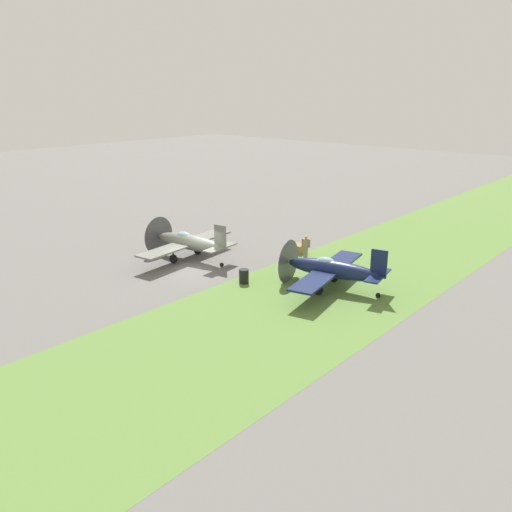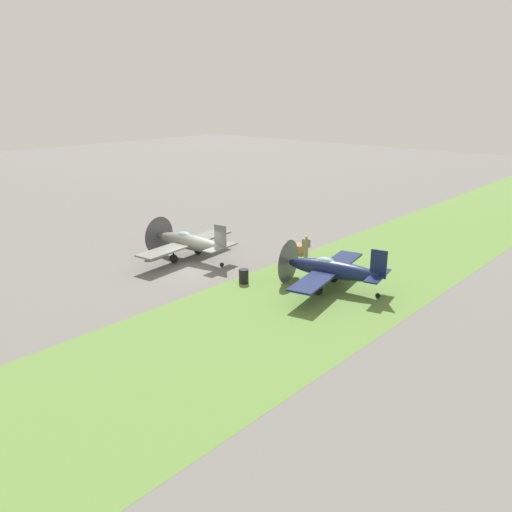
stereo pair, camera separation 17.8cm
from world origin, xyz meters
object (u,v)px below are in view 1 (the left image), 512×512
Objects in this scene: fuel_drum at (244,276)px; supply_crate at (298,249)px; airplane_lead at (188,242)px; airplane_wingman at (332,269)px; ground_crew_chief at (306,247)px.

fuel_drum reaches higher than supply_crate.
fuel_drum is at bearing -170.22° from supply_crate.
airplane_lead is 9.49× the size of supply_crate.
supply_crate is at bearing -44.50° from airplane_lead.
fuel_drum is (-2.73, 4.61, -0.80)m from airplane_wingman.
airplane_wingman is at bearing -60.42° from ground_crew_chief.
airplane_lead is 6.34m from fuel_drum.
airplane_lead is 8.07m from supply_crate.
ground_crew_chief is at bearing 39.17° from airplane_wingman.
airplane_wingman is 5.42m from fuel_drum.
airplane_lead reaches higher than supply_crate.
airplane_wingman reaches higher than fuel_drum.
airplane_lead is 1.01× the size of airplane_wingman.
ground_crew_chief is at bearing -0.31° from fuel_drum.
airplane_lead is 4.94× the size of ground_crew_chief.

